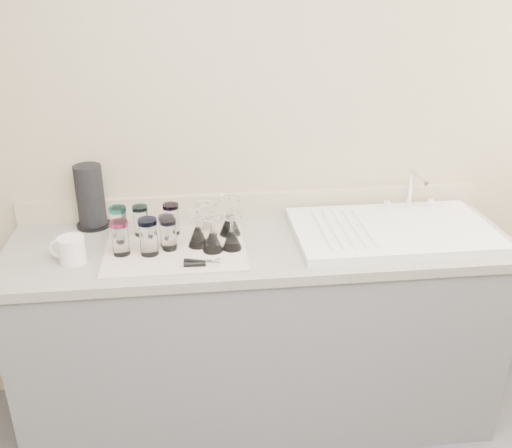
{
  "coord_description": "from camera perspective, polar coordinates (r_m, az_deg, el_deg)",
  "views": [
    {
      "loc": [
        -0.27,
        -0.87,
        1.92
      ],
      "look_at": [
        -0.03,
        1.15,
        1.0
      ],
      "focal_mm": 40.0,
      "sensor_mm": 36.0,
      "label": 1
    }
  ],
  "objects": [
    {
      "name": "white_mug",
      "position": [
        2.25,
        -18.01,
        -2.47
      ],
      "size": [
        0.15,
        0.12,
        0.1
      ],
      "color": "silver",
      "rests_on": "counter_unit"
    },
    {
      "name": "paper_towel_roll",
      "position": [
        2.51,
        -16.23,
        2.6
      ],
      "size": [
        0.15,
        0.15,
        0.27
      ],
      "color": "black",
      "rests_on": "counter_unit"
    },
    {
      "name": "tumbler_magenta",
      "position": [
        2.24,
        -13.42,
        -1.34
      ],
      "size": [
        0.07,
        0.07,
        0.14
      ],
      "color": "white",
      "rests_on": "dish_towel"
    },
    {
      "name": "goblet_front_left",
      "position": [
        2.22,
        -4.37,
        -1.51
      ],
      "size": [
        0.08,
        0.08,
        0.15
      ],
      "color": "white",
      "rests_on": "dish_towel"
    },
    {
      "name": "sink_unit",
      "position": [
        2.45,
        13.5,
        -0.56
      ],
      "size": [
        0.82,
        0.5,
        0.22
      ],
      "color": "white",
      "rests_on": "counter_unit"
    },
    {
      "name": "tumbler_extra",
      "position": [
        2.27,
        -8.89,
        -0.67
      ],
      "size": [
        0.06,
        0.06,
        0.13
      ],
      "color": "white",
      "rests_on": "dish_towel"
    },
    {
      "name": "goblet_back_right",
      "position": [
        2.35,
        -2.63,
        0.2
      ],
      "size": [
        0.09,
        0.09,
        0.16
      ],
      "color": "white",
      "rests_on": "dish_towel"
    },
    {
      "name": "tumbler_blue",
      "position": [
        2.21,
        -10.7,
        -1.25
      ],
      "size": [
        0.07,
        0.07,
        0.15
      ],
      "color": "white",
      "rests_on": "dish_towel"
    },
    {
      "name": "can_opener",
      "position": [
        2.13,
        -5.4,
        -3.91
      ],
      "size": [
        0.14,
        0.06,
        0.02
      ],
      "color": "silver",
      "rests_on": "dish_towel"
    },
    {
      "name": "goblet_back_left",
      "position": [
        2.35,
        -4.83,
        0.04
      ],
      "size": [
        0.08,
        0.08,
        0.14
      ],
      "color": "white",
      "rests_on": "dish_towel"
    },
    {
      "name": "goblet_front_right",
      "position": [
        2.23,
        -2.42,
        -1.34
      ],
      "size": [
        0.08,
        0.08,
        0.14
      ],
      "color": "white",
      "rests_on": "dish_towel"
    },
    {
      "name": "room_envelope",
      "position": [
        0.98,
        9.58,
        2.13
      ],
      "size": [
        3.54,
        3.5,
        2.52
      ],
      "color": "#4D4D52",
      "rests_on": "ground"
    },
    {
      "name": "dish_towel",
      "position": [
        2.27,
        -8.05,
        -2.5
      ],
      "size": [
        0.55,
        0.42,
        0.01
      ],
      "primitive_type": "cube",
      "color": "beige",
      "rests_on": "counter_unit"
    },
    {
      "name": "tumbler_purple",
      "position": [
        2.37,
        -8.47,
        0.51
      ],
      "size": [
        0.07,
        0.07,
        0.13
      ],
      "color": "white",
      "rests_on": "dish_towel"
    },
    {
      "name": "goblet_extra",
      "position": [
        2.26,
        -5.84,
        -1.01
      ],
      "size": [
        0.08,
        0.08,
        0.15
      ],
      "color": "white",
      "rests_on": "dish_towel"
    },
    {
      "name": "tumbler_lavender",
      "position": [
        2.24,
        -8.71,
        -1.01
      ],
      "size": [
        0.06,
        0.06,
        0.13
      ],
      "color": "white",
      "rests_on": "dish_towel"
    },
    {
      "name": "tumbler_teal",
      "position": [
        2.36,
        -13.56,
        0.08
      ],
      "size": [
        0.07,
        0.07,
        0.14
      ],
      "color": "white",
      "rests_on": "dish_towel"
    },
    {
      "name": "tumbler_cyan",
      "position": [
        2.39,
        -11.44,
        0.36
      ],
      "size": [
        0.06,
        0.06,
        0.13
      ],
      "color": "white",
      "rests_on": "dish_towel"
    },
    {
      "name": "counter_unit",
      "position": [
        2.56,
        0.53,
        -10.78
      ],
      "size": [
        2.06,
        0.62,
        0.9
      ],
      "color": "slate",
      "rests_on": "ground"
    }
  ]
}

